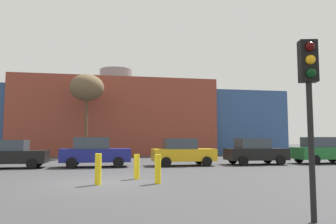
{
  "coord_description": "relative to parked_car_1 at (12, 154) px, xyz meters",
  "views": [
    {
      "loc": [
        0.3,
        -13.01,
        1.68
      ],
      "look_at": [
        3.93,
        6.65,
        3.43
      ],
      "focal_mm": 34.04,
      "sensor_mm": 36.0,
      "label": 1
    }
  ],
  "objects": [
    {
      "name": "traffic_light_near_right",
      "position": [
        9.81,
        -14.45,
        1.96
      ],
      "size": [
        0.41,
        0.39,
        3.8
      ],
      "rotation": [
        0.0,
        0.0,
        -1.8
      ],
      "color": "black",
      "rests_on": "ground_plane"
    },
    {
      "name": "parked_car_2",
      "position": [
        4.81,
        -0.0,
        0.07
      ],
      "size": [
        4.22,
        2.07,
        1.83
      ],
      "color": "navy",
      "rests_on": "ground_plane"
    },
    {
      "name": "building_backdrop",
      "position": [
        6.39,
        19.11,
        3.18
      ],
      "size": [
        39.36,
        12.93,
        10.33
      ],
      "color": "brown",
      "rests_on": "ground_plane"
    },
    {
      "name": "bollard_yellow_0",
      "position": [
        7.53,
        -8.19,
        -0.28
      ],
      "size": [
        0.24,
        0.24,
        1.11
      ],
      "primitive_type": "cylinder",
      "color": "yellow",
      "rests_on": "ground_plane"
    },
    {
      "name": "bare_tree_0",
      "position": [
        3.54,
        9.95,
        5.64
      ],
      "size": [
        3.17,
        3.17,
        7.82
      ],
      "color": "brown",
      "rests_on": "ground_plane"
    },
    {
      "name": "parked_car_5",
      "position": [
        20.7,
        -0.0,
        0.09
      ],
      "size": [
        4.31,
        2.11,
        1.87
      ],
      "color": "#1E662D",
      "rests_on": "ground_plane"
    },
    {
      "name": "parked_car_3",
      "position": [
        10.41,
        0.0,
        0.04
      ],
      "size": [
        4.07,
        2.0,
        1.77
      ],
      "color": "gold",
      "rests_on": "ground_plane"
    },
    {
      "name": "parked_car_4",
      "position": [
        15.49,
        -0.0,
        0.05
      ],
      "size": [
        4.1,
        2.01,
        1.78
      ],
      "color": "black",
      "rests_on": "ground_plane"
    },
    {
      "name": "bollard_yellow_2",
      "position": [
        5.28,
        -8.09,
        -0.25
      ],
      "size": [
        0.24,
        0.24,
        1.16
      ],
      "primitive_type": "cylinder",
      "color": "yellow",
      "rests_on": "ground_plane"
    },
    {
      "name": "parked_car_1",
      "position": [
        0.0,
        0.0,
        0.0
      ],
      "size": [
        3.88,
        1.91,
        1.68
      ],
      "color": "black",
      "rests_on": "ground_plane"
    },
    {
      "name": "ground_plane",
      "position": [
        5.37,
        -7.43,
        -0.84
      ],
      "size": [
        200.0,
        200.0,
        0.0
      ],
      "primitive_type": "plane",
      "color": "#38383A"
    },
    {
      "name": "bollard_yellow_1",
      "position": [
        6.86,
        -6.59,
        -0.31
      ],
      "size": [
        0.24,
        0.24,
        1.06
      ],
      "primitive_type": "cylinder",
      "color": "yellow",
      "rests_on": "ground_plane"
    }
  ]
}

